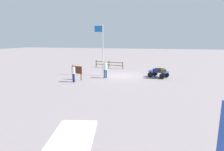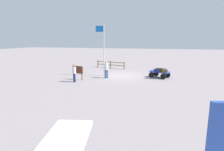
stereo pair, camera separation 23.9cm
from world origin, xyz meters
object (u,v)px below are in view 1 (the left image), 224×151
suitcase_grey (161,69)px  suitcase_tan (163,71)px  worker_lead (105,68)px  flagpole (102,46)px  luggage_cart (158,73)px  suitcase_maroon (155,70)px  suitcase_olive (158,70)px  worker_trailing (73,72)px  signboard (77,71)px

suitcase_grey → suitcase_tan: 1.02m
worker_lead → flagpole: bearing=-59.0°
luggage_cart → suitcase_maroon: 0.81m
suitcase_olive → suitcase_grey: bearing=-109.0°
suitcase_olive → worker_trailing: worker_trailing is taller
suitcase_tan → worker_lead: worker_lead is taller
suitcase_tan → worker_trailing: 8.39m
luggage_cart → signboard: bearing=22.4°
suitcase_maroon → worker_trailing: worker_trailing is taller
suitcase_tan → worker_trailing: worker_trailing is taller
suitcase_maroon → signboard: bearing=18.3°
suitcase_maroon → flagpole: 5.87m
worker_lead → worker_trailing: bearing=47.2°
suitcase_tan → suitcase_olive: bearing=-14.9°
suitcase_grey → flagpole: flagpole is taller
suitcase_grey → suitcase_maroon: bearing=63.0°
suitcase_maroon → signboard: 7.45m
worker_lead → flagpole: size_ratio=0.32×
worker_trailing → signboard: (0.11, -1.00, -0.07)m
suitcase_grey → suitcase_tan: (-0.15, 1.01, 0.01)m
suitcase_tan → signboard: signboard is taller
worker_trailing → flagpole: bearing=-113.7°
suitcase_tan → suitcase_olive: size_ratio=0.95×
luggage_cart → suitcase_maroon: size_ratio=3.84×
suitcase_grey → signboard: signboard is taller
suitcase_maroon → signboard: (7.07, 2.34, 0.04)m
suitcase_olive → signboard: 7.75m
luggage_cart → suitcase_olive: (0.02, 0.49, 0.38)m
luggage_cart → suitcase_grey: suitcase_grey is taller
suitcase_olive → flagpole: size_ratio=0.13×
worker_trailing → signboard: bearing=-83.5°
suitcase_grey → worker_trailing: (7.51, 4.42, 0.14)m
worker_lead → flagpole: 2.45m
suitcase_tan → luggage_cart: bearing=-54.7°
suitcase_grey → suitcase_maroon: suitcase_maroon is taller
worker_lead → luggage_cart: bearing=-161.9°
luggage_cart → worker_lead: (5.02, 1.64, 0.53)m
suitcase_olive → worker_lead: worker_lead is taller
worker_trailing → signboard: worker_trailing is taller
worker_lead → suitcase_olive: bearing=-167.1°
suitcase_olive → flagpole: flagpole is taller
suitcase_grey → suitcase_tan: suitcase_tan is taller
luggage_cart → suitcase_tan: (-0.43, 0.61, 0.33)m
luggage_cart → worker_trailing: bearing=29.1°
luggage_cart → flagpole: bearing=5.3°
worker_lead → signboard: (2.32, 1.39, -0.14)m
luggage_cart → flagpole: (5.69, 0.52, 2.61)m
suitcase_olive → worker_trailing: size_ratio=0.41×
worker_lead → suitcase_tan: bearing=-169.4°
luggage_cart → suitcase_grey: bearing=-125.8°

